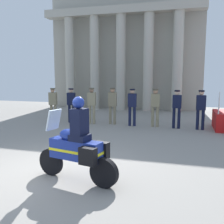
{
  "coord_description": "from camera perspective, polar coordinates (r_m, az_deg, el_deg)",
  "views": [
    {
      "loc": [
        3.28,
        -5.42,
        2.37
      ],
      "look_at": [
        0.88,
        3.03,
        1.1
      ],
      "focal_mm": 41.93,
      "sensor_mm": 36.0,
      "label": 1
    }
  ],
  "objects": [
    {
      "name": "ground_plane",
      "position": [
        6.76,
        -14.72,
        -12.54
      ],
      "size": [
        28.95,
        28.95,
        0.0
      ],
      "primitive_type": "plane",
      "color": "gray"
    },
    {
      "name": "colonnade_backdrop",
      "position": [
        17.99,
        2.37,
        13.03
      ],
      "size": [
        10.49,
        1.49,
        7.62
      ],
      "color": "#A49F91",
      "rests_on": "ground_plane"
    },
    {
      "name": "officer_in_row_0",
      "position": [
        13.36,
        -12.73,
        2.15
      ],
      "size": [
        0.39,
        0.25,
        1.68
      ],
      "rotation": [
        0.0,
        0.0,
        3.21
      ],
      "color": "#847A5B",
      "rests_on": "ground_plane"
    },
    {
      "name": "officer_in_row_1",
      "position": [
        12.91,
        -8.87,
        2.06
      ],
      "size": [
        0.39,
        0.25,
        1.69
      ],
      "rotation": [
        0.0,
        0.0,
        3.21
      ],
      "color": "black",
      "rests_on": "ground_plane"
    },
    {
      "name": "officer_in_row_2",
      "position": [
        12.51,
        -4.44,
        2.04
      ],
      "size": [
        0.39,
        0.25,
        1.72
      ],
      "rotation": [
        0.0,
        0.0,
        3.21
      ],
      "color": "gray",
      "rests_on": "ground_plane"
    },
    {
      "name": "officer_in_row_3",
      "position": [
        12.35,
        0.1,
        1.99
      ],
      "size": [
        0.39,
        0.25,
        1.73
      ],
      "rotation": [
        0.0,
        0.0,
        3.21
      ],
      "color": "#7A7056",
      "rests_on": "ground_plane"
    },
    {
      "name": "officer_in_row_4",
      "position": [
        11.98,
        4.43,
        1.71
      ],
      "size": [
        0.39,
        0.25,
        1.7
      ],
      "rotation": [
        0.0,
        0.0,
        3.21
      ],
      "color": "#141938",
      "rests_on": "ground_plane"
    },
    {
      "name": "officer_in_row_5",
      "position": [
        11.89,
        9.42,
        1.61
      ],
      "size": [
        0.39,
        0.25,
        1.71
      ],
      "rotation": [
        0.0,
        0.0,
        3.21
      ],
      "color": "#847A5B",
      "rests_on": "ground_plane"
    },
    {
      "name": "officer_in_row_6",
      "position": [
        11.75,
        13.95,
        1.31
      ],
      "size": [
        0.39,
        0.25,
        1.68
      ],
      "rotation": [
        0.0,
        0.0,
        3.21
      ],
      "color": "black",
      "rests_on": "ground_plane"
    },
    {
      "name": "officer_in_row_7",
      "position": [
        11.73,
        18.81,
        1.13
      ],
      "size": [
        0.39,
        0.25,
        1.7
      ],
      "rotation": [
        0.0,
        0.0,
        3.21
      ],
      "color": "black",
      "rests_on": "ground_plane"
    },
    {
      "name": "motorcycle_with_rider",
      "position": [
        5.82,
        -7.39,
        -7.53
      ],
      "size": [
        2.06,
        0.84,
        1.9
      ],
      "rotation": [
        0.0,
        0.0,
        2.92
      ],
      "color": "black",
      "rests_on": "ground_plane"
    }
  ]
}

